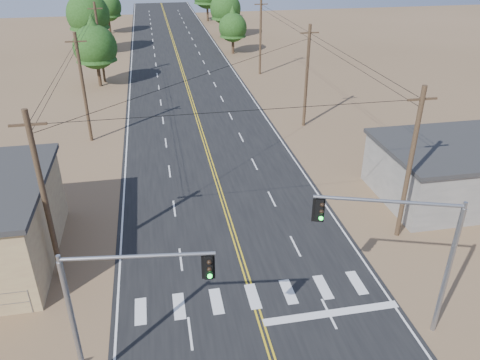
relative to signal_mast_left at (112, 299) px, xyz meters
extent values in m
cube|color=black|center=(6.64, 26.21, -4.70)|extent=(15.00, 200.00, 0.02)
cylinder|color=gray|center=(-4.86, 5.21, -3.96)|extent=(0.06, 0.06, 1.50)
cylinder|color=#4C3826|center=(-3.86, 8.21, 0.29)|extent=(0.30, 0.30, 10.00)
cube|color=#4C3826|center=(-3.86, 8.21, 4.49)|extent=(1.80, 0.12, 0.12)
cylinder|color=#4C3826|center=(-3.86, 28.21, 0.29)|extent=(0.30, 0.30, 10.00)
cube|color=#4C3826|center=(-3.86, 28.21, 4.49)|extent=(1.80, 0.12, 0.12)
cylinder|color=#4C3826|center=(-3.86, 48.21, 0.29)|extent=(0.30, 0.30, 10.00)
cube|color=#4C3826|center=(-3.86, 48.21, 4.49)|extent=(1.80, 0.12, 0.12)
cylinder|color=#4C3826|center=(17.14, 8.21, 0.29)|extent=(0.30, 0.30, 10.00)
cube|color=#4C3826|center=(17.14, 8.21, 4.49)|extent=(1.80, 0.12, 0.12)
cylinder|color=#4C3826|center=(17.14, 28.21, 0.29)|extent=(0.30, 0.30, 10.00)
cube|color=#4C3826|center=(17.14, 28.21, 4.49)|extent=(1.80, 0.12, 0.12)
cylinder|color=#4C3826|center=(17.14, 48.21, 0.29)|extent=(0.30, 0.30, 10.00)
cube|color=#4C3826|center=(17.14, 48.21, 4.49)|extent=(1.80, 0.12, 0.12)
cylinder|color=gray|center=(-1.70, 0.21, -1.38)|extent=(0.23, 0.23, 6.65)
cylinder|color=gray|center=(-1.70, 0.21, 1.95)|extent=(0.17, 0.17, 0.57)
cylinder|color=gray|center=(1.19, -0.14, 2.04)|extent=(5.80, 0.86, 0.15)
cube|color=black|center=(3.80, -0.46, 1.42)|extent=(0.36, 0.32, 1.05)
sphere|color=black|center=(3.82, -0.63, 1.76)|extent=(0.19, 0.19, 0.19)
sphere|color=black|center=(3.82, -0.63, 1.42)|extent=(0.19, 0.19, 0.19)
sphere|color=#0CE533|center=(3.82, -0.63, 1.09)|extent=(0.19, 0.19, 0.19)
cylinder|color=gray|center=(14.93, 0.21, -1.17)|extent=(0.24, 0.24, 7.07)
cylinder|color=gray|center=(14.93, 0.21, 2.36)|extent=(0.18, 0.18, 0.61)
cylinder|color=gray|center=(11.89, 1.22, 2.46)|extent=(6.13, 2.17, 0.16)
cube|color=black|center=(9.14, 2.14, 1.81)|extent=(0.43, 0.40, 1.11)
sphere|color=black|center=(9.20, 1.96, 2.16)|extent=(0.20, 0.20, 0.20)
sphere|color=black|center=(9.20, 1.96, 1.81)|extent=(0.20, 0.20, 0.20)
sphere|color=#0CE533|center=(9.20, 1.96, 1.45)|extent=(0.20, 0.20, 0.20)
cylinder|color=#3F2D1E|center=(-4.30, 46.44, -3.09)|extent=(0.43, 0.43, 3.23)
cone|color=#1D4112|center=(-4.30, 46.44, 1.39)|extent=(5.02, 5.02, 5.74)
sphere|color=#1D4112|center=(-4.30, 46.44, 0.22)|extent=(5.38, 5.38, 5.38)
cylinder|color=#3F2D1E|center=(-6.69, 65.24, -2.71)|extent=(0.48, 0.48, 3.99)
cone|color=#1D4112|center=(-6.69, 65.24, 2.83)|extent=(6.20, 6.20, 7.09)
sphere|color=#1D4112|center=(-6.69, 65.24, 1.39)|extent=(6.65, 6.65, 6.65)
cylinder|color=#3F2D1E|center=(-4.95, 82.69, -3.10)|extent=(0.47, 0.47, 3.20)
cone|color=#1D4112|center=(-4.95, 82.69, 1.34)|extent=(4.98, 4.98, 5.69)
sphere|color=#1D4112|center=(-4.95, 82.69, 0.19)|extent=(5.34, 5.34, 5.34)
cylinder|color=#3F2D1E|center=(15.64, 61.17, -3.36)|extent=(0.45, 0.45, 2.68)
cone|color=#1D4112|center=(15.64, 61.17, 0.36)|extent=(4.17, 4.17, 4.77)
sphere|color=#1D4112|center=(15.64, 61.17, -0.61)|extent=(4.47, 4.47, 4.47)
cylinder|color=#3F2D1E|center=(16.61, 74.34, -3.02)|extent=(0.50, 0.50, 3.38)
cone|color=#1D4112|center=(16.61, 74.34, 1.67)|extent=(5.25, 5.25, 6.00)
sphere|color=#1D4112|center=(16.61, 74.34, 0.45)|extent=(5.63, 5.63, 5.63)
cylinder|color=#3F2D1E|center=(15.64, 93.35, -2.84)|extent=(0.46, 0.46, 3.72)
camera|label=1|loc=(2.30, -14.74, 12.79)|focal=35.00mm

